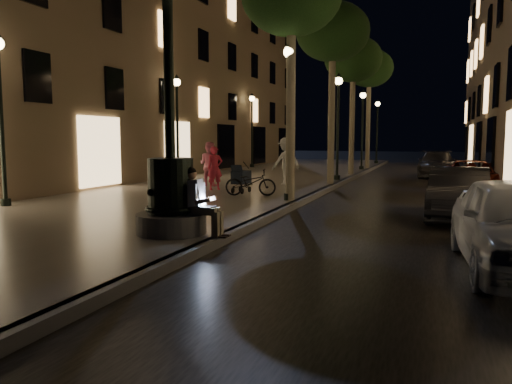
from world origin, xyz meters
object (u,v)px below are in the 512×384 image
at_px(car_third, 471,177).
at_px(pedestrian_pink, 209,164).
at_px(tree_third, 353,60).
at_px(lamp_curb_b, 338,113).
at_px(pedestrian_white, 286,161).
at_px(tree_second, 333,33).
at_px(lamp_left_b, 177,113).
at_px(lamp_curb_c, 363,119).
at_px(pedestrian_red, 215,168).
at_px(lamp_left_c, 252,120).
at_px(fountain_lamppost, 171,183).
at_px(bicycle, 251,182).
at_px(lamp_curb_d, 377,123).
at_px(lamp_curb_a, 289,100).
at_px(stroller, 241,177).
at_px(seated_man_laptop, 199,199).
at_px(car_second, 458,194).
at_px(lamp_left_a, 0,96).
at_px(car_rear, 437,164).
at_px(tree_far, 369,69).

bearing_deg(car_third, pedestrian_pink, -163.11).
xyz_separation_m(tree_third, lamp_curb_b, (0.00, -4.00, -2.90)).
bearing_deg(pedestrian_pink, car_third, -159.98).
xyz_separation_m(tree_third, pedestrian_white, (-1.51, -7.14, -4.98)).
bearing_deg(tree_second, lamp_left_b, 180.00).
xyz_separation_m(lamp_curb_b, lamp_curb_c, (0.00, 8.00, 0.00)).
height_order(pedestrian_red, pedestrian_white, pedestrian_white).
height_order(tree_third, lamp_left_c, tree_third).
distance_m(fountain_lamppost, bicycle, 6.71).
distance_m(lamp_curb_d, pedestrian_white, 19.31).
relative_size(lamp_curb_b, lamp_left_b, 1.00).
bearing_deg(lamp_curb_d, tree_second, -89.68).
xyz_separation_m(lamp_curb_a, bicycle, (-1.48, 0.64, -2.60)).
distance_m(car_third, bicycle, 8.63).
height_order(tree_second, pedestrian_white, tree_second).
bearing_deg(stroller, seated_man_laptop, -70.64).
relative_size(car_second, pedestrian_pink, 2.34).
bearing_deg(pedestrian_pink, lamp_curb_a, 148.13).
xyz_separation_m(fountain_lamppost, lamp_left_a, (-6.40, 2.00, 2.02)).
distance_m(seated_man_laptop, stroller, 7.62).
distance_m(fountain_lamppost, pedestrian_pink, 9.89).
relative_size(lamp_curb_c, bicycle, 2.87).
height_order(car_rear, bicycle, car_rear).
height_order(lamp_curb_b, lamp_left_a, same).
distance_m(seated_man_laptop, tree_second, 13.17).
bearing_deg(pedestrian_red, stroller, -68.33).
xyz_separation_m(seated_man_laptop, car_rear, (4.39, 19.97, -0.21)).
height_order(fountain_lamppost, stroller, fountain_lamppost).
bearing_deg(fountain_lamppost, tree_second, 86.19).
height_order(lamp_left_a, bicycle, lamp_left_a).
distance_m(lamp_left_b, car_third, 12.87).
bearing_deg(car_third, tree_far, 116.50).
bearing_deg(lamp_curb_a, car_second, -11.77).
bearing_deg(tree_second, lamp_curb_d, 90.32).
bearing_deg(car_rear, pedestrian_pink, -129.12).
bearing_deg(tree_second, car_rear, 62.20).
relative_size(tree_far, bicycle, 4.48).
height_order(lamp_curb_c, pedestrian_red, lamp_curb_c).
relative_size(lamp_curb_b, pedestrian_pink, 2.75).
relative_size(tree_third, pedestrian_red, 4.52).
xyz_separation_m(tree_third, bicycle, (-1.48, -11.36, -5.50)).
bearing_deg(lamp_curb_c, tree_second, -89.43).
relative_size(lamp_curb_a, lamp_curb_c, 1.00).
xyz_separation_m(tree_second, bicycle, (-1.58, -5.36, -5.69)).
bearing_deg(seated_man_laptop, lamp_curb_b, 89.64).
bearing_deg(tree_third, tree_far, 89.24).
height_order(lamp_left_c, car_third, lamp_left_c).
bearing_deg(car_third, lamp_left_b, -178.65).
relative_size(lamp_left_a, lamp_left_c, 1.00).
distance_m(car_second, bicycle, 6.49).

